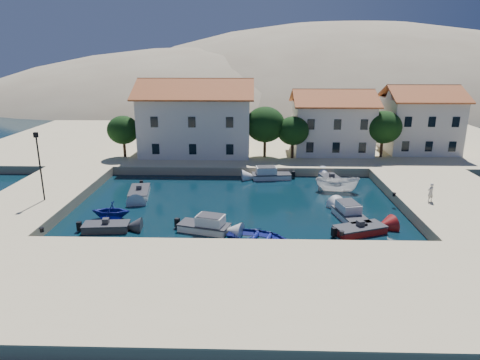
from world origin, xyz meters
The scene contains 23 objects.
ground centered at (0.00, 0.00, 0.00)m, with size 400.00×400.00×0.00m, color black.
quay_south centered at (0.00, -6.00, 0.50)m, with size 52.00×12.00×1.00m, color #CFBD8E.
quay_east centered at (20.50, 10.00, 0.50)m, with size 11.00×20.00×1.00m, color #CFBD8E.
quay_west centered at (-19.00, 10.00, 0.50)m, with size 8.00×20.00×1.00m, color #CFBD8E.
quay_north centered at (2.00, 38.00, 0.50)m, with size 80.00×36.00×1.00m, color #CFBD8E.
hills centered at (20.64, 123.62, -23.40)m, with size 254.00×176.00×99.00m.
building_left centered at (-6.00, 28.00, 5.94)m, with size 14.70×9.45×9.70m.
building_mid centered at (12.00, 29.00, 5.22)m, with size 10.50×8.40×8.30m.
building_right centered at (24.00, 30.00, 5.47)m, with size 9.45×8.40×8.80m.
trees centered at (4.51, 25.46, 4.84)m, with size 37.30×5.30×6.45m.
lamppost centered at (-17.50, 8.00, 4.75)m, with size 0.35×0.25×6.22m.
bollards centered at (2.80, 3.87, 1.15)m, with size 29.36×9.56×0.30m.
motorboat_grey_sw centered at (-10.40, 3.51, 0.30)m, with size 3.79×1.96×1.25m.
cabin_cruiser_south centered at (-2.46, 3.62, 0.48)m, with size 4.42×2.85×1.60m.
rowboat_south centered at (1.87, 1.80, 0.00)m, with size 3.42×4.79×0.99m, color navy.
motorboat_red_se centered at (10.04, 3.57, 0.29)m, with size 4.47×3.20×1.25m.
cabin_cruiser_east centered at (9.91, 6.32, 0.48)m, with size 2.68×4.79×1.60m.
boat_east centered at (10.27, 14.41, 0.00)m, with size 1.68×4.47×1.73m, color silver.
motorboat_white_ne centered at (10.26, 17.56, 0.29)m, with size 2.53×4.17×1.25m.
rowboat_west centered at (-10.86, 6.21, 0.00)m, with size 2.83×3.28×1.73m, color navy.
motorboat_white_west centered at (-10.03, 12.57, 0.29)m, with size 2.56×4.55×1.25m.
cabin_cruiser_north centered at (3.62, 18.90, 0.48)m, with size 4.54×2.32×1.60m.
pedestrian centered at (17.44, 8.64, 1.85)m, with size 0.62×0.41×1.69m, color beige.
Camera 1 is at (1.35, -28.28, 13.80)m, focal length 32.00 mm.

